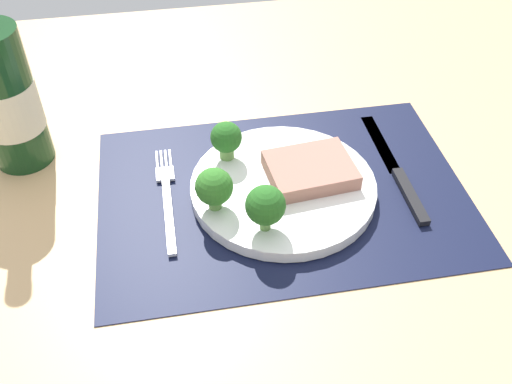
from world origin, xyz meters
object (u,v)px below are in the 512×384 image
at_px(steak, 310,170).
at_px(knife, 398,174).
at_px(wine_bottle, 5,97).
at_px(fork, 167,197).
at_px(plate, 283,187).

height_order(steak, knife, steak).
height_order(steak, wine_bottle, wine_bottle).
xyz_separation_m(knife, wine_bottle, (-0.49, 0.13, 0.09)).
relative_size(fork, knife, 0.83).
xyz_separation_m(steak, fork, (-0.18, 0.01, -0.02)).
height_order(plate, fork, plate).
distance_m(plate, steak, 0.04).
relative_size(plate, knife, 1.03).
xyz_separation_m(steak, wine_bottle, (-0.37, 0.13, 0.07)).
bearing_deg(wine_bottle, fork, -32.38).
xyz_separation_m(plate, knife, (0.16, 0.01, -0.00)).
bearing_deg(plate, fork, 174.52).
distance_m(plate, knife, 0.16).
bearing_deg(knife, wine_bottle, 163.02).
relative_size(steak, wine_bottle, 0.38).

